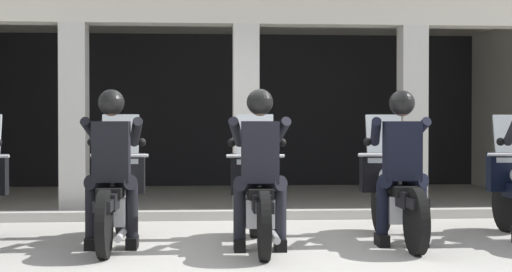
{
  "coord_description": "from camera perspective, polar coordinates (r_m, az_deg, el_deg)",
  "views": [
    {
      "loc": [
        -0.51,
        -7.56,
        1.25
      ],
      "look_at": [
        0.0,
        0.12,
        1.12
      ],
      "focal_mm": 51.26,
      "sensor_mm": 36.0,
      "label": 1
    }
  ],
  "objects": [
    {
      "name": "motorcycle_right",
      "position": [
        7.88,
        10.74,
        -4.47
      ],
      "size": [
        0.62,
        2.04,
        1.35
      ],
      "rotation": [
        0.0,
        0.0,
        0.07
      ],
      "color": "black",
      "rests_on": "ground"
    },
    {
      "name": "motorcycle_left",
      "position": [
        7.69,
        -10.91,
        -4.61
      ],
      "size": [
        0.62,
        2.04,
        1.35
      ],
      "rotation": [
        0.0,
        0.0,
        0.07
      ],
      "color": "black",
      "rests_on": "ground"
    },
    {
      "name": "police_officer_right",
      "position": [
        7.58,
        11.28,
        -1.37
      ],
      "size": [
        0.63,
        0.61,
        1.58
      ],
      "rotation": [
        0.0,
        0.0,
        0.07
      ],
      "color": "black",
      "rests_on": "ground"
    },
    {
      "name": "station_building",
      "position": [
        12.67,
        -1.44,
        4.63
      ],
      "size": [
        10.35,
        5.32,
        3.19
      ],
      "color": "black",
      "rests_on": "ground"
    },
    {
      "name": "police_officer_center",
      "position": [
        7.14,
        0.3,
        -1.5
      ],
      "size": [
        0.63,
        0.61,
        1.58
      ],
      "rotation": [
        0.0,
        0.0,
        0.03
      ],
      "color": "black",
      "rests_on": "ground"
    },
    {
      "name": "kerb_strip",
      "position": [
        9.54,
        -0.64,
        -6.16
      ],
      "size": [
        9.85,
        0.24,
        0.12
      ],
      "primitive_type": "cube",
      "color": "#B7B5AD",
      "rests_on": "ground"
    },
    {
      "name": "police_officer_left",
      "position": [
        7.38,
        -11.2,
        -1.44
      ],
      "size": [
        0.63,
        0.61,
        1.58
      ],
      "rotation": [
        0.0,
        0.0,
        0.07
      ],
      "color": "black",
      "rests_on": "ground"
    },
    {
      "name": "motorcycle_center",
      "position": [
        7.45,
        0.15,
        -4.77
      ],
      "size": [
        0.62,
        2.04,
        1.35
      ],
      "rotation": [
        0.0,
        0.0,
        0.03
      ],
      "color": "black",
      "rests_on": "ground"
    },
    {
      "name": "ground_plane",
      "position": [
        10.64,
        -1.04,
        -5.74
      ],
      "size": [
        80.0,
        80.0,
        0.0
      ],
      "primitive_type": "plane",
      "color": "#A8A59E"
    }
  ]
}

